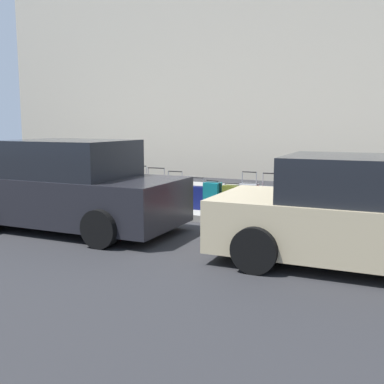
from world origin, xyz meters
The scene contains 19 objects.
ground_plane centered at (0.00, 0.00, 0.00)m, with size 40.00×40.00×0.00m, color #28282B.
sidewalk_curb centered at (0.00, -2.50, 0.07)m, with size 18.00×5.00×0.14m, color gray.
building_facade_sidewalk_side centered at (0.00, -8.84, 5.45)m, with size 24.00×3.00×10.91m, color #B2A893.
suitcase_navy_0 centered at (-3.29, -0.57, 0.40)m, with size 0.37×0.21×0.57m.
suitcase_black_1 centered at (-2.87, -0.58, 0.44)m, with size 0.38×0.26×0.66m.
suitcase_maroon_2 centered at (-2.40, -0.67, 0.50)m, with size 0.47×0.25×0.78m.
suitcase_red_3 centered at (-1.90, -0.63, 0.43)m, with size 0.45×0.28×0.89m.
suitcase_silver_4 centered at (-1.45, -0.54, 0.46)m, with size 0.37×0.24×0.90m.
suitcase_olive_5 centered at (-1.03, -0.64, 0.43)m, with size 0.37×0.24×0.63m.
suitcase_teal_6 centered at (-0.62, -0.56, 0.45)m, with size 0.36×0.26×0.68m.
suitcase_navy_7 centered at (-0.19, -0.64, 0.40)m, with size 0.43×0.21×0.71m.
suitcase_black_8 centered at (0.27, -0.54, 0.42)m, with size 0.41×0.26×0.84m.
suitcase_maroon_9 centered at (0.75, -0.53, 0.44)m, with size 0.48×0.26×0.89m.
suitcase_red_10 centered at (1.23, -0.62, 0.46)m, with size 0.40×0.25×0.91m.
suitcase_silver_11 centered at (1.72, -0.54, 0.47)m, with size 0.51×0.27×0.97m.
fire_hydrant centered at (2.48, -0.60, 0.58)m, with size 0.39×0.21×0.85m.
bollard_post centered at (3.13, -0.45, 0.53)m, with size 0.17×0.17×0.78m, color #333338.
parked_car_beige_0 centered at (-3.90, 1.59, 0.73)m, with size 4.28×2.22×1.55m.
parked_car_charcoal_1 centered at (1.36, 1.59, 0.79)m, with size 4.32×2.22×1.69m.
Camera 1 is at (-4.55, 8.32, 1.99)m, focal length 43.12 mm.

